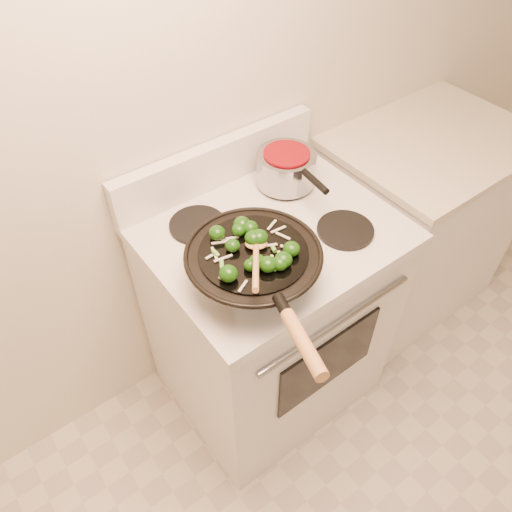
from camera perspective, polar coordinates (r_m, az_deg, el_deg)
stove at (r=1.92m, az=1.37°, el=-6.71°), size 0.78×0.67×1.08m
counter_unit at (r=2.40m, az=17.39°, el=3.58°), size 0.81×0.62×0.91m
wok at (r=1.37m, az=-0.22°, el=-1.15°), size 0.38×0.61×0.19m
stirfry at (r=1.32m, az=-0.23°, el=1.00°), size 0.26×0.24×0.04m
wooden_spoon at (r=1.27m, az=-0.00°, el=0.02°), size 0.19×0.24×0.11m
saucepan at (r=1.72m, az=3.49°, el=10.03°), size 0.20×0.32×0.12m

